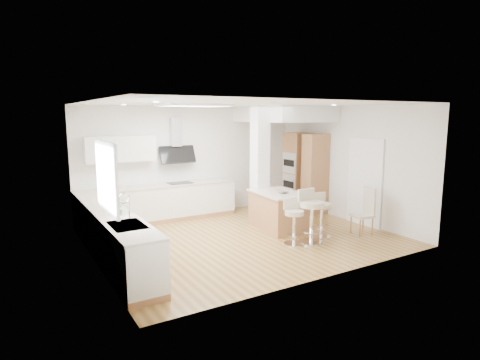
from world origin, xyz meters
TOP-DOWN VIEW (x-y plane):
  - ground at (0.00, 0.00)m, footprint 6.00×6.00m
  - ceiling at (0.00, 0.00)m, footprint 6.00×5.00m
  - wall_back at (0.00, 2.50)m, footprint 6.00×0.04m
  - wall_left at (-3.00, 0.00)m, footprint 0.04×5.00m
  - wall_right at (3.00, 0.00)m, footprint 0.04×5.00m
  - skylight at (-0.79, 0.60)m, footprint 4.10×2.10m
  - window_left at (-2.96, -0.90)m, footprint 0.06×1.28m
  - doorway_right at (2.97, -0.60)m, footprint 0.05×1.00m
  - counter_left at (-2.70, 0.23)m, footprint 0.63×4.50m
  - counter_back at (-0.91, 2.22)m, footprint 3.62×0.63m
  - pillar at (1.05, 0.95)m, footprint 0.35×0.35m
  - soffit at (2.10, 1.40)m, footprint 1.78×2.20m
  - oven_column at (2.68, 1.23)m, footprint 0.63×1.21m
  - peninsula at (1.04, 0.16)m, footprint 1.03×1.46m
  - bar_stool_a at (0.64, -0.91)m, footprint 0.50×0.50m
  - bar_stool_b at (0.99, -1.01)m, footprint 0.52×0.52m
  - bar_stool_c at (1.43, -0.82)m, footprint 0.47×0.47m
  - dining_chair at (2.42, -1.16)m, footprint 0.46×0.46m

SIDE VIEW (x-z plane):
  - ground at x=0.00m, z-range 0.00..0.00m
  - ceiling at x=0.00m, z-range -0.01..0.01m
  - peninsula at x=1.04m, z-range -0.03..0.89m
  - counter_left at x=-2.70m, z-range -0.22..1.13m
  - bar_stool_a at x=0.64m, z-range 0.06..0.95m
  - bar_stool_c at x=1.43m, z-range 0.06..1.00m
  - dining_chair at x=2.42m, z-range 0.03..1.06m
  - bar_stool_b at x=0.99m, z-range 0.07..1.16m
  - counter_back at x=-0.91m, z-range -0.55..1.95m
  - doorway_right at x=2.97m, z-range -0.05..2.05m
  - oven_column at x=2.68m, z-range 0.00..2.10m
  - wall_back at x=0.00m, z-range 0.00..2.80m
  - wall_left at x=-3.00m, z-range 0.00..2.80m
  - wall_right at x=3.00m, z-range 0.00..2.80m
  - pillar at x=1.05m, z-range 0.00..2.80m
  - window_left at x=-2.96m, z-range 1.16..2.23m
  - soffit at x=2.10m, z-range 2.40..2.80m
  - skylight at x=-0.79m, z-range 2.74..2.80m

